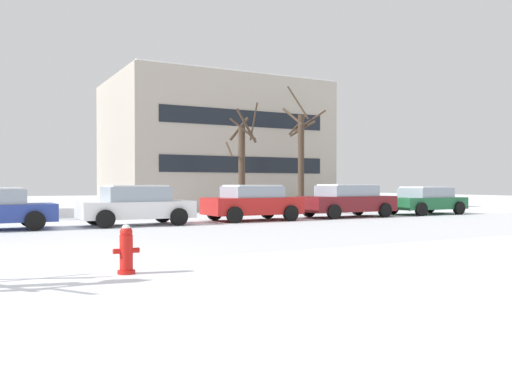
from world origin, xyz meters
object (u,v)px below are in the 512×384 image
(fire_hydrant, at_px, (126,249))
(parked_car_white, at_px, (136,205))
(parked_car_maroon, at_px, (347,200))
(parked_car_red, at_px, (252,202))
(parked_car_green, at_px, (426,200))

(fire_hydrant, xyz_separation_m, parked_car_white, (3.07, 10.37, 0.33))
(parked_car_white, bearing_deg, parked_car_maroon, 1.26)
(fire_hydrant, relative_size, parked_car_red, 0.21)
(fire_hydrant, height_order, parked_car_white, parked_car_white)
(parked_car_white, bearing_deg, parked_car_red, 1.89)
(parked_car_white, height_order, parked_car_red, parked_car_red)
(parked_car_maroon, bearing_deg, parked_car_red, -179.36)
(fire_hydrant, distance_m, parked_car_green, 20.63)
(parked_car_red, distance_m, parked_car_maroon, 4.88)
(parked_car_red, relative_size, parked_car_maroon, 0.89)
(parked_car_white, relative_size, parked_car_green, 1.03)
(parked_car_red, bearing_deg, parked_car_green, 0.21)
(parked_car_green, bearing_deg, parked_car_red, -179.79)
(parked_car_red, height_order, parked_car_maroon, parked_car_maroon)
(fire_hydrant, distance_m, parked_car_white, 10.82)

